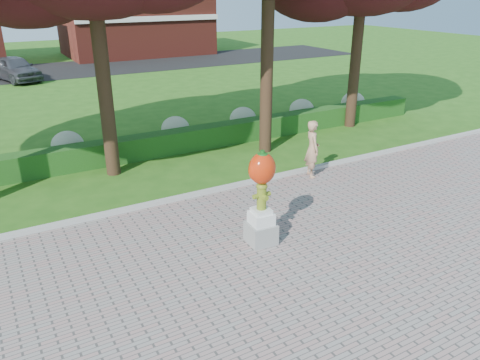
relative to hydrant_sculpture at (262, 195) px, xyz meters
The scene contains 10 objects.
ground 1.28m from the hydrant_sculpture, 37.64° to the left, with size 100.00×100.00×0.00m, color #275916.
walkway 4.03m from the hydrant_sculpture, 86.68° to the right, with size 40.00×14.00×0.04m, color gray.
curb 3.39m from the hydrant_sculpture, 85.99° to the left, with size 40.00×0.18×0.15m, color #ADADA5.
lawn_hedge 7.23m from the hydrant_sculpture, 88.23° to the left, with size 24.00×0.70×0.80m, color #1C3F12.
hydrangea_row 8.24m from the hydrant_sculpture, 84.45° to the left, with size 20.10×1.10×0.99m.
street 28.20m from the hydrant_sculpture, 89.55° to the left, with size 50.00×8.00×0.02m, color black.
building_right 35.20m from the hydrant_sculpture, 76.47° to the left, with size 12.00×8.00×6.40m, color maroon.
hydrant_sculpture is the anchor object (origin of this frame).
woman 4.55m from the hydrant_sculpture, 37.58° to the left, with size 0.66×0.43×1.81m, color tan.
parked_car 25.32m from the hydrant_sculpture, 96.22° to the left, with size 1.84×4.57×1.56m, color #404248.
Camera 1 is at (-5.40, -8.30, 5.63)m, focal length 35.00 mm.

